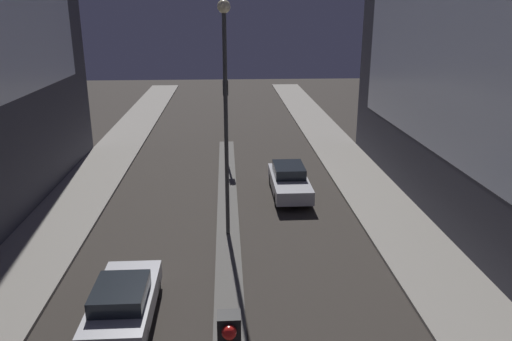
{
  "coord_description": "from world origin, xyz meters",
  "views": [
    {
      "loc": [
        0.01,
        -2.23,
        8.98
      ],
      "look_at": [
        1.15,
        16.56,
        2.91
      ],
      "focal_mm": 35.0,
      "sensor_mm": 36.0,
      "label": 1
    }
  ],
  "objects_px": {
    "street_lamp": "(225,91)",
    "traffic_light_mid": "(226,103)",
    "car_left_lane": "(123,302)",
    "car_right_lane": "(289,180)"
  },
  "relations": [
    {
      "from": "street_lamp",
      "to": "traffic_light_mid",
      "type": "bearing_deg",
      "value": 90.0
    },
    {
      "from": "street_lamp",
      "to": "car_left_lane",
      "type": "xyz_separation_m",
      "value": [
        -3.14,
        -5.9,
        -5.32
      ]
    },
    {
      "from": "street_lamp",
      "to": "car_right_lane",
      "type": "height_order",
      "value": "street_lamp"
    },
    {
      "from": "car_left_lane",
      "to": "car_right_lane",
      "type": "height_order",
      "value": "car_right_lane"
    },
    {
      "from": "traffic_light_mid",
      "to": "car_right_lane",
      "type": "xyz_separation_m",
      "value": [
        3.14,
        -5.69,
        -2.98
      ]
    },
    {
      "from": "car_left_lane",
      "to": "traffic_light_mid",
      "type": "bearing_deg",
      "value": 79.11
    },
    {
      "from": "traffic_light_mid",
      "to": "car_left_lane",
      "type": "xyz_separation_m",
      "value": [
        -3.14,
        -16.32,
        -3.01
      ]
    },
    {
      "from": "car_right_lane",
      "to": "car_left_lane",
      "type": "bearing_deg",
      "value": -120.57
    },
    {
      "from": "car_right_lane",
      "to": "traffic_light_mid",
      "type": "bearing_deg",
      "value": 118.92
    },
    {
      "from": "traffic_light_mid",
      "to": "street_lamp",
      "type": "distance_m",
      "value": 10.68
    }
  ]
}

